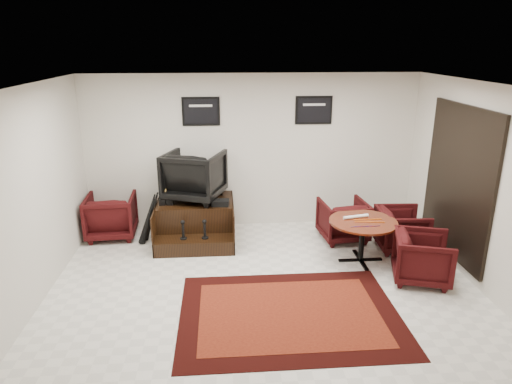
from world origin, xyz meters
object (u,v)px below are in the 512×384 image
Objects in this scene: table_chair_back at (343,218)px; table_chair_corner at (423,256)px; shine_chair at (194,173)px; meeting_table at (363,226)px; armchair_side at (111,214)px; shine_podium at (196,221)px; table_chair_window at (402,227)px.

table_chair_corner is (0.76, -1.53, 0.00)m from table_chair_back.
shine_chair is 2.97m from meeting_table.
shine_chair is 1.11× the size of armchair_side.
armchair_side is 4.33m from meeting_table.
armchair_side is 5.20m from table_chair_corner.
shine_podium is 1.51m from armchair_side.
armchair_side is 0.82× the size of meeting_table.
shine_podium is 1.73× the size of table_chair_back.
table_chair_window is at bearing -174.45° from shine_chair.
armchair_side is 5.00m from table_chair_window.
shine_chair reaches higher than table_chair_back.
table_chair_corner is at bearing -44.59° from meeting_table.
meeting_table is 1.33× the size of table_chair_back.
shine_podium is 1.31× the size of meeting_table.
table_chair_window is (3.43, -0.72, 0.07)m from shine_podium.
table_chair_corner is (4.81, -1.97, -0.03)m from armchair_side.
meeting_table is (4.12, -1.30, 0.17)m from armchair_side.
table_chair_back is at bearing -168.93° from shine_chair.
shine_chair is 1.23× the size of table_chair_window.
shine_podium is 1.60× the size of armchair_side.
shine_chair is 0.91× the size of meeting_table.
armchair_side is at bearing 172.73° from shine_podium.
shine_podium is at bearing 109.65° from shine_chair.
table_chair_window is (3.43, -0.86, -0.77)m from shine_chair.
armchair_side reaches higher than meeting_table.
shine_podium is at bearing 157.23° from meeting_table.
armchair_side is at bearing -11.84° from table_chair_back.
table_chair_corner is at bearing -28.22° from shine_podium.
meeting_table is at bearing 159.43° from armchair_side.
shine_chair is 1.21× the size of table_chair_back.
table_chair_window is (0.79, 0.39, -0.21)m from meeting_table.
table_chair_window is at bearing 166.38° from armchair_side.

